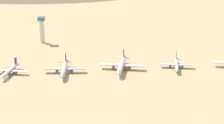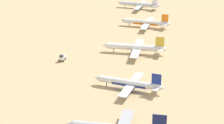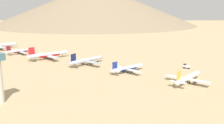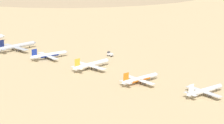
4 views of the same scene
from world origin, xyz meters
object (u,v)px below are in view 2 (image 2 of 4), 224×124
at_px(parked_jet_2, 136,47).
at_px(parked_jet_3, 130,83).
at_px(service_truck, 62,57).
at_px(parked_jet_1, 146,22).
at_px(parked_jet_0, 139,5).

bearing_deg(parked_jet_2, parked_jet_3, 92.43).
bearing_deg(service_truck, parked_jet_2, -156.44).
xyz_separation_m(parked_jet_3, service_truck, (41.46, -31.09, -1.35)).
xyz_separation_m(parked_jet_1, parked_jet_2, (1.96, 50.40, 0.34)).
distance_m(parked_jet_2, parked_jet_3, 48.32).
bearing_deg(parked_jet_3, parked_jet_0, -86.43).
relative_size(parked_jet_1, service_truck, 6.76).
relative_size(parked_jet_0, service_truck, 6.57).
height_order(parked_jet_3, service_truck, parked_jet_3).
xyz_separation_m(parked_jet_0, service_truck, (32.40, 114.02, -1.22)).
distance_m(parked_jet_0, parked_jet_1, 47.29).
relative_size(parked_jet_2, service_truck, 7.34).
bearing_deg(parked_jet_3, parked_jet_2, -87.57).
bearing_deg(parked_jet_1, parked_jet_3, 90.05).
relative_size(parked_jet_0, parked_jet_3, 0.97).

